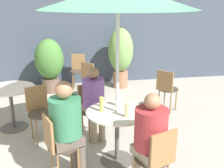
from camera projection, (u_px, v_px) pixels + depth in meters
ground_plane at (101, 167)px, 3.47m from camera, size 20.00×20.00×0.00m
storefront_wall at (81, 26)px, 6.62m from camera, size 10.00×0.06×3.00m
cafe_table_near at (117, 124)px, 3.46m from camera, size 0.82×0.82×0.73m
cafe_table_far at (11, 98)px, 4.39m from camera, size 0.82×0.82×0.73m
bistro_chair_0 at (90, 105)px, 4.16m from camera, size 0.42×0.43×0.85m
bistro_chair_1 at (57, 142)px, 3.08m from camera, size 0.43×0.42×0.85m
bistro_chair_2 at (157, 157)px, 2.78m from camera, size 0.42×0.43×0.85m
bistro_chair_3 at (166, 87)px, 5.05m from camera, size 0.45×0.45×0.85m
bistro_chair_4 at (90, 77)px, 5.71m from camera, size 0.45×0.45×0.85m
bistro_chair_5 at (39, 108)px, 4.05m from camera, size 0.42×0.43×0.85m
bistro_chair_6 at (78, 68)px, 6.48m from camera, size 0.39×0.40×0.85m
seated_person_0 at (94, 97)px, 3.99m from camera, size 0.38×0.40×1.17m
seated_person_1 at (67, 123)px, 3.08m from camera, size 0.44×0.42×1.25m
seated_person_2 at (150, 135)px, 2.84m from camera, size 0.40×0.42×1.20m
beer_glass_0 at (118, 100)px, 3.57m from camera, size 0.07×0.07×0.17m
beer_glass_1 at (102, 104)px, 3.38m from camera, size 0.06×0.06×0.19m
beer_glass_2 at (127, 110)px, 3.22m from camera, size 0.07×0.07×0.19m
potted_plant_0 at (49, 62)px, 6.16m from camera, size 0.67×0.67×1.27m
potted_plant_1 at (121, 54)px, 6.45m from camera, size 0.62×0.62×1.48m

